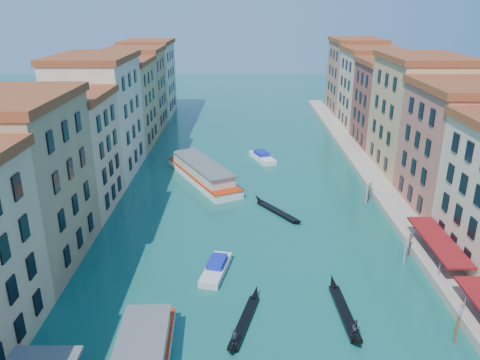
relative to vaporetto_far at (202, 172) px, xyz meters
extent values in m
cube|color=#9F825A|center=(-18.37, -27.55, 8.05)|extent=(12.00, 17.00, 19.00)
cube|color=brown|center=(-18.37, -27.55, 18.05)|extent=(12.80, 17.40, 1.00)
cube|color=tan|center=(-18.37, -12.05, 6.80)|extent=(12.00, 14.00, 16.50)
cube|color=brown|center=(-18.37, -12.05, 15.55)|extent=(12.80, 14.40, 1.00)
cube|color=beige|center=(-18.37, 3.95, 8.55)|extent=(12.00, 18.00, 20.00)
cube|color=brown|center=(-18.37, 3.95, 19.05)|extent=(12.80, 18.40, 1.00)
cube|color=tan|center=(-18.37, 20.95, 7.30)|extent=(12.00, 16.00, 17.50)
cube|color=brown|center=(-18.37, 20.95, 16.55)|extent=(12.80, 16.40, 1.00)
cube|color=tan|center=(-18.37, 36.45, 7.80)|extent=(12.00, 15.00, 18.50)
cube|color=brown|center=(-18.37, 36.45, 17.55)|extent=(12.80, 15.40, 1.00)
cube|color=beige|center=(-18.37, 52.45, 8.05)|extent=(12.00, 17.00, 19.00)
cube|color=brown|center=(-18.37, 52.45, 18.05)|extent=(12.80, 17.40, 1.00)
cube|color=#B56351|center=(37.63, -13.05, 7.55)|extent=(12.00, 16.00, 18.00)
cube|color=brown|center=(37.63, -13.05, 17.05)|extent=(12.80, 16.40, 1.00)
cube|color=tan|center=(37.63, 3.95, 8.55)|extent=(12.00, 18.00, 20.00)
cube|color=brown|center=(37.63, 3.95, 19.05)|extent=(12.80, 18.40, 1.00)
cube|color=brown|center=(37.63, 20.45, 7.30)|extent=(12.00, 15.00, 17.50)
cube|color=brown|center=(37.63, 20.45, 16.55)|extent=(12.80, 15.40, 1.00)
cube|color=#D7AF87|center=(37.63, 35.95, 7.80)|extent=(12.00, 16.00, 18.50)
cube|color=brown|center=(37.63, 35.95, 17.55)|extent=(12.80, 16.40, 1.00)
cube|color=#A77052|center=(37.63, 52.45, 8.30)|extent=(12.00, 17.00, 19.50)
cube|color=brown|center=(37.63, 52.45, 18.55)|extent=(12.80, 17.40, 1.00)
cube|color=gray|center=(29.63, -2.05, -0.95)|extent=(4.00, 140.00, 1.00)
cylinder|color=#5E5E61|center=(28.43, -38.45, 0.05)|extent=(0.12, 0.12, 3.00)
cube|color=maroon|center=(29.83, -28.05, 1.55)|extent=(3.20, 12.60, 0.25)
cylinder|color=#5E5E61|center=(28.43, -32.25, 0.05)|extent=(0.12, 0.12, 3.00)
cylinder|color=#5E5E61|center=(28.43, -23.85, 0.05)|extent=(0.12, 0.12, 3.00)
cylinder|color=brown|center=(26.13, -42.05, -0.15)|extent=(0.24, 0.24, 3.20)
cylinder|color=brown|center=(26.73, -41.05, -0.15)|extent=(0.24, 0.24, 3.20)
cylinder|color=brown|center=(27.33, -40.05, -0.15)|extent=(0.24, 0.24, 3.20)
cylinder|color=brown|center=(26.13, -28.05, -0.15)|extent=(0.24, 0.24, 3.20)
cylinder|color=brown|center=(26.73, -27.05, -0.15)|extent=(0.24, 0.24, 3.20)
cylinder|color=brown|center=(27.33, -26.05, -0.15)|extent=(0.24, 0.24, 3.20)
cylinder|color=brown|center=(26.13, -10.05, -0.15)|extent=(0.24, 0.24, 3.20)
cylinder|color=brown|center=(26.73, -9.05, -0.15)|extent=(0.24, 0.24, 3.20)
cylinder|color=brown|center=(27.33, -8.05, -0.15)|extent=(0.24, 0.24, 3.20)
cube|color=white|center=(0.00, 0.00, -0.80)|extent=(14.31, 21.45, 1.30)
cube|color=silver|center=(0.00, 0.00, 0.61)|extent=(11.83, 17.36, 1.73)
cube|color=#5E5E61|center=(0.00, 0.00, 1.63)|extent=(12.37, 17.99, 0.27)
cube|color=red|center=(0.00, 0.00, -0.21)|extent=(14.36, 21.47, 0.27)
cube|color=black|center=(7.07, -39.42, -1.25)|extent=(3.13, 8.13, 0.41)
cone|color=black|center=(8.27, -35.05, -0.91)|extent=(1.27, 1.97, 1.52)
cone|color=black|center=(5.87, -43.79, -1.00)|extent=(1.19, 1.67, 1.34)
imported|color=#212233|center=(6.16, -42.74, -0.31)|extent=(0.65, 0.51, 1.56)
cube|color=black|center=(16.99, -37.91, -1.23)|extent=(1.55, 8.83, 0.44)
cone|color=black|center=(16.72, -33.04, -0.86)|extent=(0.98, 2.01, 1.64)
cone|color=black|center=(17.26, -42.79, -0.96)|extent=(0.97, 1.67, 1.44)
imported|color=#2E2B32|center=(17.19, -41.62, -0.22)|extent=(0.85, 0.68, 1.68)
cube|color=black|center=(12.10, -13.82, -1.24)|extent=(5.75, 7.76, 0.43)
cone|color=black|center=(9.40, -9.84, -0.87)|extent=(1.80, 2.09, 1.62)
cone|color=black|center=(14.81, -17.80, -0.97)|extent=(1.62, 1.81, 1.42)
cube|color=silver|center=(3.87, -30.23, -1.05)|extent=(3.62, 7.34, 0.80)
cube|color=#1427AA|center=(3.98, -29.73, -0.34)|extent=(2.39, 3.33, 0.70)
cube|color=white|center=(10.97, 11.30, -1.00)|extent=(5.28, 8.31, 0.91)
cube|color=#1427AA|center=(10.76, 11.83, -0.20)|extent=(3.17, 3.93, 0.80)
camera|label=1|loc=(6.75, -76.67, 27.34)|focal=35.00mm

